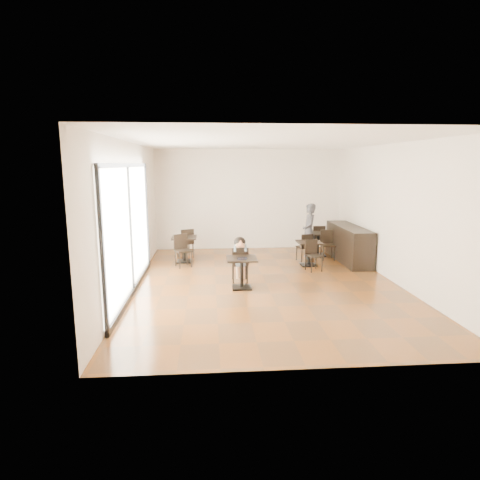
{
  "coord_description": "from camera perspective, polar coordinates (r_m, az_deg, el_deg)",
  "views": [
    {
      "loc": [
        -1.29,
        -8.91,
        2.72
      ],
      "look_at": [
        -0.59,
        0.16,
        1.0
      ],
      "focal_mm": 30.0,
      "sensor_mm": 36.0,
      "label": 1
    }
  ],
  "objects": [
    {
      "name": "chair_back_b",
      "position": [
        11.83,
        12.4,
        -0.74
      ],
      "size": [
        0.4,
        0.4,
        0.85
      ],
      "primitive_type": null,
      "rotation": [
        0.0,
        0.0,
        -0.04
      ],
      "color": "black",
      "rests_on": "floor"
    },
    {
      "name": "wall_back",
      "position": [
        13.02,
        1.31,
        5.78
      ],
      "size": [
        6.0,
        0.01,
        3.2
      ],
      "primitive_type": "cube",
      "color": "silver",
      "rests_on": "floor"
    },
    {
      "name": "cafe_table_left",
      "position": [
        11.41,
        -7.89,
        -1.32
      ],
      "size": [
        0.9,
        0.9,
        0.72
      ],
      "primitive_type": null,
      "rotation": [
        0.0,
        0.0,
        0.42
      ],
      "color": "black",
      "rests_on": "floor"
    },
    {
      "name": "child",
      "position": [
        9.4,
        -0.02,
        -2.78
      ],
      "size": [
        0.38,
        0.53,
        1.05
      ],
      "primitive_type": null,
      "color": "gray",
      "rests_on": "child_chair"
    },
    {
      "name": "wall_left",
      "position": [
        9.14,
        -15.18,
        3.3
      ],
      "size": [
        0.01,
        8.0,
        3.2
      ],
      "primitive_type": "cube",
      "color": "silver",
      "rests_on": "floor"
    },
    {
      "name": "child_table",
      "position": [
        8.91,
        0.25,
        -4.72
      ],
      "size": [
        0.66,
        0.66,
        0.7
      ],
      "primitive_type": null,
      "color": "black",
      "rests_on": "floor"
    },
    {
      "name": "cafe_table_back",
      "position": [
        12.32,
        11.02,
        -0.57
      ],
      "size": [
        0.69,
        0.69,
        0.7
      ],
      "primitive_type": null,
      "rotation": [
        0.0,
        0.0,
        -0.04
      ],
      "color": "black",
      "rests_on": "floor"
    },
    {
      "name": "pizza_slice",
      "position": [
        9.13,
        0.07,
        -0.71
      ],
      "size": [
        0.24,
        0.19,
        0.06
      ],
      "primitive_type": null,
      "color": "#DACB78",
      "rests_on": "child"
    },
    {
      "name": "chair_mid_b",
      "position": [
        10.52,
        10.49,
        -2.21
      ],
      "size": [
        0.44,
        0.44,
        0.8
      ],
      "primitive_type": null,
      "rotation": [
        0.0,
        0.0,
        0.28
      ],
      "color": "black",
      "rests_on": "floor"
    },
    {
      "name": "plate",
      "position": [
        8.73,
        0.3,
        -2.65
      ],
      "size": [
        0.24,
        0.24,
        0.01
      ],
      "primitive_type": "cylinder",
      "color": "black",
      "rests_on": "child_table"
    },
    {
      "name": "service_counter",
      "position": [
        11.81,
        15.18,
        -0.5
      ],
      "size": [
        0.6,
        2.4,
        1.0
      ],
      "primitive_type": "cube",
      "color": "black",
      "rests_on": "floor"
    },
    {
      "name": "chair_back_a",
      "position": [
        12.87,
        11.0,
        0.23
      ],
      "size": [
        0.4,
        0.4,
        0.85
      ],
      "primitive_type": null,
      "rotation": [
        0.0,
        0.0,
        3.1
      ],
      "color": "black",
      "rests_on": "floor"
    },
    {
      "name": "child_chair",
      "position": [
        9.43,
        -0.02,
        -3.42
      ],
      "size": [
        0.38,
        0.38,
        0.84
      ],
      "primitive_type": null,
      "rotation": [
        0.0,
        0.0,
        3.14
      ],
      "color": "black",
      "rests_on": "floor"
    },
    {
      "name": "adult_patron",
      "position": [
        11.86,
        9.8,
        1.27
      ],
      "size": [
        0.41,
        0.6,
        1.61
      ],
      "primitive_type": "imported",
      "rotation": [
        0.0,
        0.0,
        -1.61
      ],
      "color": "#3E3D43",
      "rests_on": "floor"
    },
    {
      "name": "wall_right",
      "position": [
        9.95,
        21.22,
        3.52
      ],
      "size": [
        0.01,
        8.0,
        3.2
      ],
      "primitive_type": "cube",
      "color": "silver",
      "rests_on": "floor"
    },
    {
      "name": "chair_left_b",
      "position": [
        10.86,
        -8.07,
        -1.55
      ],
      "size": [
        0.51,
        0.51,
        0.87
      ],
      "primitive_type": null,
      "rotation": [
        0.0,
        0.0,
        0.42
      ],
      "color": "black",
      "rests_on": "floor"
    },
    {
      "name": "wall_front",
      "position": [
        5.2,
        10.1,
        -1.91
      ],
      "size": [
        6.0,
        0.01,
        3.2
      ],
      "primitive_type": "cube",
      "color": "silver",
      "rests_on": "floor"
    },
    {
      "name": "cafe_table_mid",
      "position": [
        11.05,
        9.75,
        -1.92
      ],
      "size": [
        0.78,
        0.78,
        0.66
      ],
      "primitive_type": null,
      "rotation": [
        0.0,
        0.0,
        0.28
      ],
      "color": "black",
      "rests_on": "floor"
    },
    {
      "name": "ceiling",
      "position": [
        9.01,
        3.95,
        13.74
      ],
      "size": [
        6.0,
        8.0,
        0.01
      ],
      "primitive_type": "cube",
      "color": "white",
      "rests_on": "floor"
    },
    {
      "name": "chair_mid_a",
      "position": [
        11.56,
        9.1,
        -1.0
      ],
      "size": [
        0.44,
        0.44,
        0.8
      ],
      "primitive_type": null,
      "rotation": [
        0.0,
        0.0,
        3.42
      ],
      "color": "black",
      "rests_on": "floor"
    },
    {
      "name": "floor",
      "position": [
        9.4,
        3.7,
        -6.13
      ],
      "size": [
        6.0,
        8.0,
        0.01
      ],
      "primitive_type": "cube",
      "color": "brown",
      "rests_on": "ground"
    },
    {
      "name": "storefront_window",
      "position": [
        8.67,
        -15.52,
        1.57
      ],
      "size": [
        0.04,
        4.5,
        2.6
      ],
      "primitive_type": "cube",
      "color": "white",
      "rests_on": "floor"
    },
    {
      "name": "chair_left_a",
      "position": [
        11.93,
        -7.75,
        -0.43
      ],
      "size": [
        0.51,
        0.51,
        0.87
      ],
      "primitive_type": null,
      "rotation": [
        0.0,
        0.0,
        3.56
      ],
      "color": "black",
      "rests_on": "floor"
    }
  ]
}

